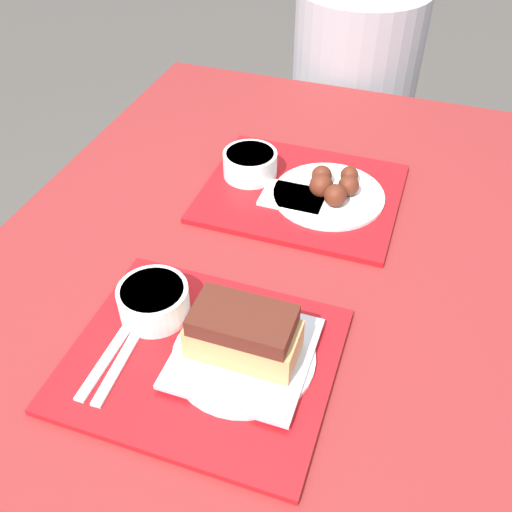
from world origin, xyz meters
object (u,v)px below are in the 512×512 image
(brisket_sandwich_plate, at_px, (243,342))
(wings_plate_far, at_px, (331,190))
(bowl_coleslaw_far, at_px, (250,163))
(tray_near, at_px, (202,359))
(tray_far, at_px, (301,193))
(person_seated_across, at_px, (356,62))
(bowl_coleslaw_near, at_px, (154,300))

(brisket_sandwich_plate, height_order, wings_plate_far, brisket_sandwich_plate)
(bowl_coleslaw_far, distance_m, wings_plate_far, 0.18)
(brisket_sandwich_plate, bearing_deg, tray_near, -162.87)
(tray_far, distance_m, person_seated_across, 0.73)
(bowl_coleslaw_near, bearing_deg, wings_plate_far, 64.15)
(bowl_coleslaw_far, xyz_separation_m, wings_plate_far, (0.18, -0.02, -0.01))
(bowl_coleslaw_near, distance_m, person_seated_across, 1.14)
(bowl_coleslaw_near, relative_size, brisket_sandwich_plate, 0.52)
(tray_far, xyz_separation_m, person_seated_across, (-0.03, 0.73, -0.03))
(wings_plate_far, bearing_deg, tray_far, 178.14)
(bowl_coleslaw_near, height_order, person_seated_across, person_seated_across)
(bowl_coleslaw_near, xyz_separation_m, wings_plate_far, (0.19, 0.40, -0.01))
(bowl_coleslaw_near, distance_m, wings_plate_far, 0.44)
(bowl_coleslaw_near, relative_size, wings_plate_far, 0.50)
(person_seated_across, bearing_deg, bowl_coleslaw_near, -95.12)
(tray_near, distance_m, wings_plate_far, 0.47)
(bowl_coleslaw_far, relative_size, person_seated_across, 0.16)
(tray_far, bearing_deg, tray_near, -93.43)
(bowl_coleslaw_near, distance_m, bowl_coleslaw_far, 0.42)
(bowl_coleslaw_near, height_order, brisket_sandwich_plate, brisket_sandwich_plate)
(bowl_coleslaw_far, bearing_deg, person_seated_across, 83.02)
(person_seated_across, bearing_deg, brisket_sandwich_plate, -86.88)
(tray_far, bearing_deg, person_seated_across, 92.46)
(bowl_coleslaw_far, bearing_deg, bowl_coleslaw_near, -91.94)
(bowl_coleslaw_near, relative_size, person_seated_across, 0.16)
(person_seated_across, bearing_deg, bowl_coleslaw_far, -96.98)
(tray_near, bearing_deg, wings_plate_far, 79.12)
(wings_plate_far, bearing_deg, brisket_sandwich_plate, -93.65)
(tray_near, distance_m, bowl_coleslaw_far, 0.49)
(wings_plate_far, relative_size, person_seated_across, 0.32)
(brisket_sandwich_plate, relative_size, bowl_coleslaw_far, 1.91)
(wings_plate_far, height_order, person_seated_across, person_seated_across)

